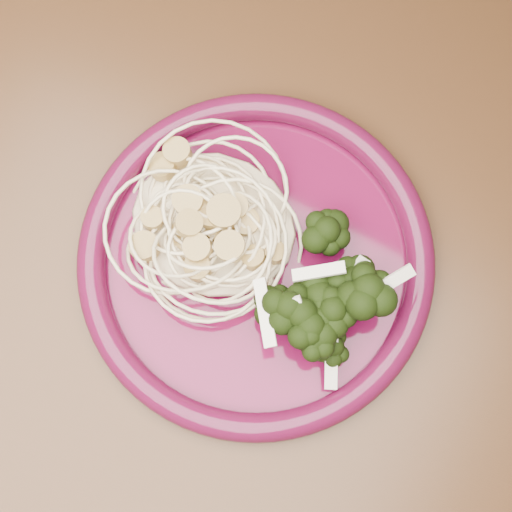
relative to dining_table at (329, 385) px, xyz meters
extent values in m
plane|color=brown|center=(0.00, 0.00, -0.65)|extent=(3.50, 3.50, 0.00)
cube|color=#472814|center=(0.00, 0.00, 0.08)|extent=(1.20, 0.80, 0.04)
cylinder|color=#472814|center=(-0.55, 0.35, -0.30)|extent=(0.06, 0.06, 0.71)
cylinder|color=#520928|center=(-0.10, 0.05, 0.10)|extent=(0.33, 0.33, 0.01)
torus|color=#52102C|center=(-0.10, 0.05, 0.11)|extent=(0.34, 0.34, 0.02)
ellipsoid|color=beige|center=(-0.15, 0.06, 0.12)|extent=(0.16, 0.14, 0.03)
ellipsoid|color=black|center=(-0.05, 0.04, 0.13)|extent=(0.11, 0.15, 0.05)
camera|label=1|loc=(-0.04, -0.07, 0.66)|focal=50.00mm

